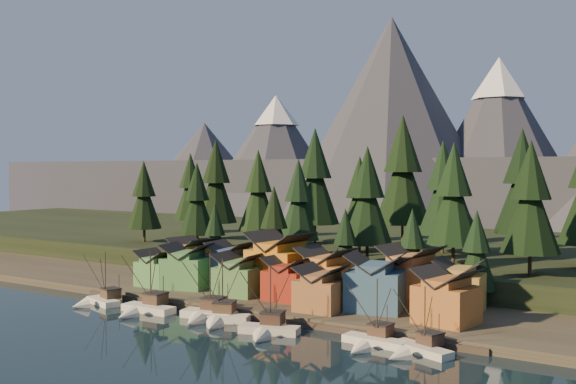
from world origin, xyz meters
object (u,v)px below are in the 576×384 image
Objects in this scene: boat_0 at (98,293)px; house_front_1 at (187,265)px; boat_6 at (417,341)px; house_back_1 at (231,263)px; boat_5 at (371,333)px; house_back_0 at (193,258)px; boat_2 at (205,305)px; house_front_0 at (157,267)px; boat_4 at (267,320)px; boat_1 at (144,300)px; boat_3 at (220,309)px.

boat_0 is 1.06× the size of house_front_1.
house_back_1 is at bearing 176.84° from boat_6.
house_back_0 is (-52.30, 21.78, 4.42)m from boat_5.
house_back_1 is (-10.54, 20.94, 3.80)m from boat_2.
house_front_0 is at bearing -95.82° from house_back_0.
boat_2 reaches higher than boat_5.
boat_2 is at bearing -176.72° from boat_5.
house_back_0 is at bearing 125.18° from boat_2.
boat_2 is at bearing -68.88° from house_back_1.
house_front_1 is at bearing 13.37° from house_front_0.
boat_6 is at bearing -9.99° from boat_4.
house_back_0 is 1.05× the size of house_back_1.
boat_4 is 16.53m from boat_5.
house_back_1 reaches higher than house_front_0.
boat_0 is at bearing 162.49° from boat_4.
boat_6 is at bearing -29.56° from house_back_1.
house_back_0 reaches higher than boat_5.
boat_6 is at bearing 0.09° from boat_1.
boat_2 reaches higher than house_back_0.
boat_2 reaches higher than boat_1.
boat_2 is at bearing 20.85° from boat_0.
boat_5 is 56.09m from house_front_0.
boat_4 is (11.00, -2.18, -0.03)m from boat_3.
boat_2 reaches higher than boat_0.
boat_4 is at bearing -153.43° from boat_6.
house_back_0 reaches higher than boat_6.
boat_5 is 46.90m from house_back_1.
house_front_0 is (-11.16, 15.16, 3.07)m from boat_1.
house_front_0 is 15.18m from house_back_1.
boat_1 reaches higher than boat_0.
boat_4 is (26.93, -0.71, -0.04)m from boat_1.
boat_6 is at bearing -10.54° from boat_2.
house_front_0 is at bearing -171.62° from boat_6.
boat_6 is (62.53, 1.17, -0.30)m from boat_0.
boat_2 reaches higher than house_back_1.
boat_6 is 63.43m from house_back_0.
boat_1 reaches higher than house_front_0.
boat_4 is 35.03m from house_back_1.
boat_6 reaches higher than house_front_0.
boat_5 is (55.53, 1.47, -0.25)m from boat_0.
house_back_1 reaches higher than house_front_1.
boat_2 is 38.04m from boat_6.
house_front_0 is 6.85m from house_front_1.
boat_0 is 1.21× the size of house_back_1.
boat_4 is at bearing -21.08° from boat_2.
house_front_0 is at bearing 141.57° from boat_2.
boat_5 is at bearing -6.51° from boat_4.
boat_2 is 22.39m from house_front_1.
house_back_0 is at bearing -179.64° from boat_6.
boat_2 is 1.21× the size of boat_6.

